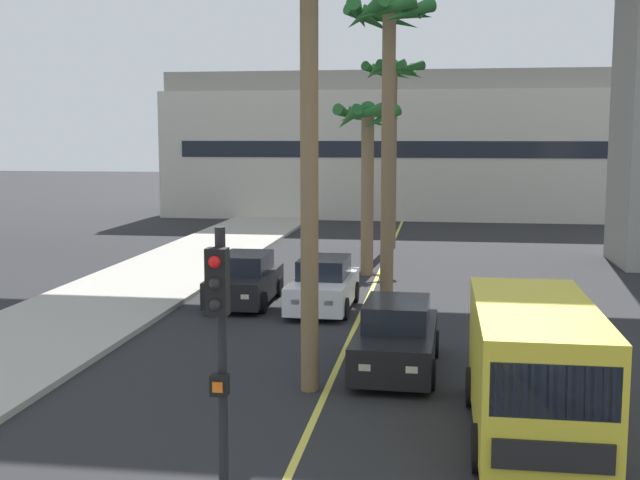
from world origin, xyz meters
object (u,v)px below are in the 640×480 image
(palm_tree_near_median, at_px, (310,7))
(car_queue_front, at_px, (245,281))
(car_queue_third, at_px, (396,339))
(palm_tree_farthest_median, at_px, (368,144))
(delivery_van, at_px, (534,366))
(palm_tree_far_median, at_px, (393,97))
(traffic_light_median_near, at_px, (220,357))
(palm_tree_mid_median, at_px, (388,63))
(car_queue_second, at_px, (323,286))

(palm_tree_near_median, bearing_deg, car_queue_front, 112.33)
(car_queue_third, height_order, palm_tree_farthest_median, palm_tree_farthest_median)
(car_queue_front, distance_m, car_queue_third, 8.31)
(delivery_van, xyz_separation_m, palm_tree_farthest_median, (-4.31, 16.11, 3.60))
(delivery_van, relative_size, palm_tree_far_median, 0.61)
(car_queue_front, height_order, car_queue_third, same)
(palm_tree_near_median, xyz_separation_m, palm_tree_farthest_median, (-0.10, 14.01, -2.82))
(delivery_van, bearing_deg, traffic_light_median_near, -128.39)
(delivery_van, xyz_separation_m, palm_tree_far_median, (-3.85, 23.73, 5.65))
(car_queue_front, relative_size, palm_tree_near_median, 0.45)
(palm_tree_near_median, bearing_deg, delivery_van, -26.59)
(palm_tree_mid_median, relative_size, palm_tree_farthest_median, 1.44)
(palm_tree_farthest_median, bearing_deg, delivery_van, -75.03)
(palm_tree_near_median, distance_m, palm_tree_far_median, 21.64)
(car_queue_third, bearing_deg, palm_tree_mid_median, 95.69)
(car_queue_second, height_order, car_queue_third, same)
(palm_tree_near_median, height_order, palm_tree_far_median, palm_tree_near_median)
(palm_tree_mid_median, bearing_deg, traffic_light_median_near, -93.13)
(palm_tree_mid_median, bearing_deg, car_queue_front, -177.31)
(car_queue_second, xyz_separation_m, delivery_van, (5.07, -9.88, 0.57))
(palm_tree_mid_median, xyz_separation_m, palm_tree_far_median, (-0.61, 13.14, -0.40))
(car_queue_second, height_order, palm_tree_farthest_median, palm_tree_farthest_median)
(traffic_light_median_near, bearing_deg, palm_tree_farthest_median, 90.58)
(traffic_light_median_near, relative_size, palm_tree_farthest_median, 0.65)
(car_queue_second, xyz_separation_m, palm_tree_near_median, (0.86, -7.77, 6.98))
(car_queue_second, distance_m, palm_tree_mid_median, 6.90)
(car_queue_third, distance_m, palm_tree_mid_median, 9.51)
(car_queue_third, bearing_deg, delivery_van, -56.08)
(delivery_van, relative_size, traffic_light_median_near, 1.25)
(delivery_van, height_order, palm_tree_farthest_median, palm_tree_farthest_median)
(car_queue_second, height_order, palm_tree_near_median, palm_tree_near_median)
(palm_tree_near_median, xyz_separation_m, palm_tree_far_median, (0.36, 21.62, -0.77))
(traffic_light_median_near, xyz_separation_m, palm_tree_far_median, (0.25, 28.90, 4.22))
(traffic_light_median_near, bearing_deg, delivery_van, 51.61)
(car_queue_front, height_order, palm_tree_far_median, palm_tree_far_median)
(car_queue_third, distance_m, delivery_van, 4.61)
(palm_tree_far_median, bearing_deg, car_queue_second, -95.04)
(car_queue_third, relative_size, palm_tree_mid_median, 0.45)
(traffic_light_median_near, relative_size, palm_tree_far_median, 0.49)
(car_queue_front, xyz_separation_m, palm_tree_near_median, (3.40, -8.28, 6.98))
(car_queue_third, bearing_deg, palm_tree_farthest_median, 98.11)
(car_queue_front, distance_m, traffic_light_median_near, 16.07)
(delivery_van, height_order, palm_tree_far_median, palm_tree_far_median)
(car_queue_front, xyz_separation_m, car_queue_third, (5.06, -6.59, 0.00))
(car_queue_third, xyz_separation_m, palm_tree_mid_median, (-0.68, 6.79, 6.61))
(car_queue_front, distance_m, palm_tree_farthest_median, 7.81)
(traffic_light_median_near, distance_m, palm_tree_mid_median, 16.44)
(palm_tree_far_median, bearing_deg, delivery_van, -80.80)
(palm_tree_mid_median, distance_m, palm_tree_far_median, 13.16)
(palm_tree_near_median, distance_m, palm_tree_farthest_median, 14.29)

